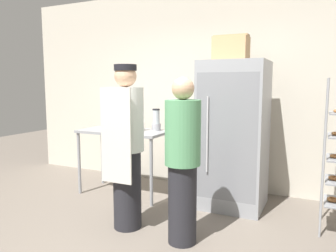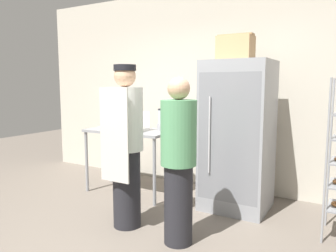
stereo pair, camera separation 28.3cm
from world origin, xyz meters
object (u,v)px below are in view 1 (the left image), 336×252
blender_pitcher (156,121)px  person_baker (126,145)px  cardboard_storage_box (231,49)px  donut_box (131,128)px  refrigerator (233,135)px  person_customer (183,160)px

blender_pitcher → person_baker: person_baker is taller
blender_pitcher → cardboard_storage_box: 1.37m
donut_box → person_baker: 1.02m
refrigerator → donut_box: size_ratio=6.17×
cardboard_storage_box → refrigerator: bearing=-31.2°
refrigerator → blender_pitcher: refrigerator is taller
refrigerator → person_customer: refrigerator is taller
refrigerator → person_customer: bearing=-99.1°
person_baker → person_customer: person_baker is taller
refrigerator → person_customer: size_ratio=1.13×
donut_box → person_baker: bearing=-61.5°
donut_box → blender_pitcher: (0.28, 0.19, 0.09)m
cardboard_storage_box → donut_box: bearing=-168.2°
refrigerator → person_baker: refrigerator is taller
donut_box → blender_pitcher: blender_pitcher is taller
blender_pitcher → person_baker: 1.11m
blender_pitcher → cardboard_storage_box: size_ratio=0.72×
refrigerator → cardboard_storage_box: size_ratio=4.33×
person_baker → cardboard_storage_box: bearing=55.5°
blender_pitcher → person_customer: bearing=-52.6°
blender_pitcher → cardboard_storage_box: cardboard_storage_box is taller
blender_pitcher → person_baker: (0.21, -1.09, -0.14)m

